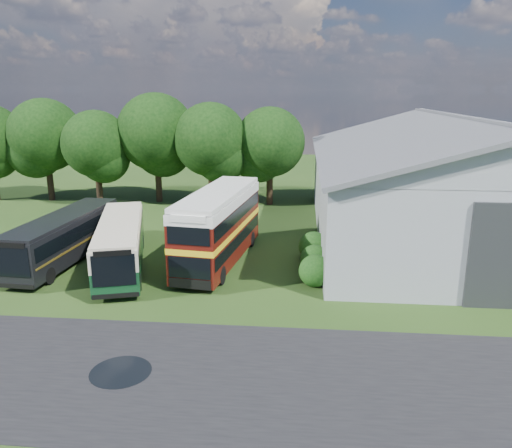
# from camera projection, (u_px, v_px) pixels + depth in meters

# --- Properties ---
(ground) EXTENTS (120.00, 120.00, 0.00)m
(ground) POSITION_uv_depth(u_px,v_px,m) (182.00, 335.00, 20.61)
(ground) COLOR #1E3912
(ground) RESTS_ON ground
(asphalt_road) EXTENTS (60.00, 8.00, 0.02)m
(asphalt_road) POSITION_uv_depth(u_px,v_px,m) (245.00, 379.00, 17.45)
(asphalt_road) COLOR black
(asphalt_road) RESTS_ON ground
(puddle) EXTENTS (2.20, 2.20, 0.01)m
(puddle) POSITION_uv_depth(u_px,v_px,m) (121.00, 372.00, 17.86)
(puddle) COLOR black
(puddle) RESTS_ON ground
(storage_shed) EXTENTS (18.80, 24.80, 8.15)m
(storage_shed) POSITION_uv_depth(u_px,v_px,m) (454.00, 176.00, 33.54)
(storage_shed) COLOR gray
(storage_shed) RESTS_ON ground
(tree_left_a) EXTENTS (6.46, 6.46, 9.12)m
(tree_left_a) POSITION_uv_depth(u_px,v_px,m) (45.00, 135.00, 44.24)
(tree_left_a) COLOR black
(tree_left_a) RESTS_ON ground
(tree_left_b) EXTENTS (5.78, 5.78, 8.16)m
(tree_left_b) POSITION_uv_depth(u_px,v_px,m) (96.00, 144.00, 42.99)
(tree_left_b) COLOR black
(tree_left_b) RESTS_ON ground
(tree_mid) EXTENTS (6.80, 6.80, 9.60)m
(tree_mid) POSITION_uv_depth(u_px,v_px,m) (156.00, 132.00, 43.55)
(tree_mid) COLOR black
(tree_mid) RESTS_ON ground
(tree_right_a) EXTENTS (6.26, 6.26, 8.83)m
(tree_right_a) POSITION_uv_depth(u_px,v_px,m) (211.00, 140.00, 42.27)
(tree_right_a) COLOR black
(tree_right_a) RESTS_ON ground
(tree_right_b) EXTENTS (5.98, 5.98, 8.45)m
(tree_right_b) POSITION_uv_depth(u_px,v_px,m) (270.00, 142.00, 42.66)
(tree_right_b) COLOR black
(tree_right_b) RESTS_ON ground
(shrub_front) EXTENTS (1.70, 1.70, 1.70)m
(shrub_front) POSITION_uv_depth(u_px,v_px,m) (315.00, 285.00, 25.87)
(shrub_front) COLOR #194714
(shrub_front) RESTS_ON ground
(shrub_mid) EXTENTS (1.60, 1.60, 1.60)m
(shrub_mid) POSITION_uv_depth(u_px,v_px,m) (314.00, 271.00, 27.79)
(shrub_mid) COLOR #194714
(shrub_mid) RESTS_ON ground
(shrub_back) EXTENTS (1.80, 1.80, 1.80)m
(shrub_back) POSITION_uv_depth(u_px,v_px,m) (313.00, 259.00, 29.72)
(shrub_back) COLOR #194714
(shrub_back) RESTS_ON ground
(bus_green_single) EXTENTS (5.06, 10.23, 2.75)m
(bus_green_single) POSITION_uv_depth(u_px,v_px,m) (121.00, 243.00, 27.90)
(bus_green_single) COLOR black
(bus_green_single) RESTS_ON ground
(bus_maroon_double) EXTENTS (3.81, 10.14, 4.25)m
(bus_maroon_double) POSITION_uv_depth(u_px,v_px,m) (219.00, 227.00, 28.77)
(bus_maroon_double) COLOR black
(bus_maroon_double) RESTS_ON ground
(bus_dark_single) EXTENTS (2.96, 10.12, 2.76)m
(bus_dark_single) POSITION_uv_depth(u_px,v_px,m) (64.00, 237.00, 29.10)
(bus_dark_single) COLOR black
(bus_dark_single) RESTS_ON ground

